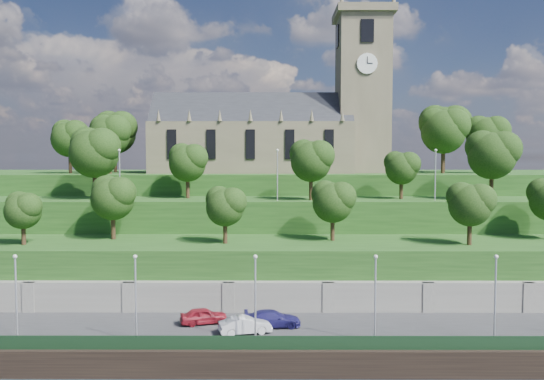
{
  "coord_description": "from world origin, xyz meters",
  "views": [
    {
      "loc": [
        -0.49,
        -41.03,
        17.47
      ],
      "look_at": [
        -0.69,
        30.0,
        13.11
      ],
      "focal_mm": 35.0,
      "sensor_mm": 36.0,
      "label": 1
    }
  ],
  "objects_px": {
    "car_left": "(204,316)",
    "car_middle": "(245,325)",
    "church": "(281,127)",
    "car_right": "(273,319)"
  },
  "relations": [
    {
      "from": "car_middle",
      "to": "church",
      "type": "bearing_deg",
      "value": -20.93
    },
    {
      "from": "church",
      "to": "car_right",
      "type": "relative_size",
      "value": 7.48
    },
    {
      "from": "car_left",
      "to": "car_middle",
      "type": "bearing_deg",
      "value": -141.42
    },
    {
      "from": "car_left",
      "to": "car_middle",
      "type": "relative_size",
      "value": 0.95
    },
    {
      "from": "church",
      "to": "car_middle",
      "type": "xyz_separation_m",
      "value": [
        -3.77,
        -41.31,
        -19.76
      ]
    },
    {
      "from": "church",
      "to": "car_right",
      "type": "distance_m",
      "value": 44.11
    },
    {
      "from": "church",
      "to": "car_middle",
      "type": "bearing_deg",
      "value": -95.22
    },
    {
      "from": "car_left",
      "to": "car_middle",
      "type": "distance_m",
      "value": 4.88
    },
    {
      "from": "car_left",
      "to": "car_middle",
      "type": "height_order",
      "value": "car_middle"
    },
    {
      "from": "church",
      "to": "car_left",
      "type": "bearing_deg",
      "value": -101.42
    }
  ]
}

